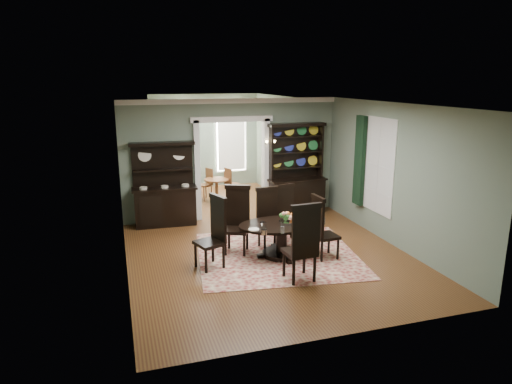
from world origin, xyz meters
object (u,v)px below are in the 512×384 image
at_px(dining_table, 281,233).
at_px(parlor_table, 217,187).
at_px(welsh_dresser, 296,181).
at_px(sideboard, 165,197).

relative_size(dining_table, parlor_table, 2.47).
distance_m(dining_table, welsh_dresser, 3.09).
bearing_deg(welsh_dresser, sideboard, 177.55).
bearing_deg(parlor_table, welsh_dresser, -45.54).
xyz_separation_m(dining_table, parlor_table, (-0.32, 4.50, -0.04)).
distance_m(sideboard, welsh_dresser, 3.41).
height_order(welsh_dresser, parlor_table, welsh_dresser).
bearing_deg(welsh_dresser, dining_table, -119.59).
bearing_deg(sideboard, parlor_table, 48.48).
height_order(sideboard, welsh_dresser, welsh_dresser).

